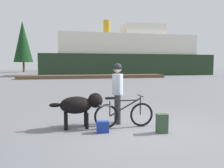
# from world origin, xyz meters

# --- Properties ---
(ground_plane) EXTENTS (160.00, 160.00, 0.00)m
(ground_plane) POSITION_xyz_m (0.00, 0.00, 0.00)
(ground_plane) COLOR slate
(bicycle) EXTENTS (1.70, 0.44, 0.89)m
(bicycle) POSITION_xyz_m (-0.28, 0.26, 0.37)
(bicycle) COLOR black
(bicycle) RESTS_ON ground_plane
(person_cyclist) EXTENTS (0.32, 0.53, 1.79)m
(person_cyclist) POSITION_xyz_m (-0.34, 0.73, 1.09)
(person_cyclist) COLOR #333338
(person_cyclist) RESTS_ON ground_plane
(dog) EXTENTS (1.46, 0.56, 0.96)m
(dog) POSITION_xyz_m (-1.46, 0.50, 0.64)
(dog) COLOR black
(dog) RESTS_ON ground_plane
(backpack) EXTENTS (0.30, 0.23, 0.49)m
(backpack) POSITION_xyz_m (0.55, -0.43, 0.25)
(backpack) COLOR #334C33
(backpack) RESTS_ON ground_plane
(handbag_pannier) EXTENTS (0.34, 0.22, 0.29)m
(handbag_pannier) POSITION_xyz_m (-0.93, -0.08, 0.15)
(handbag_pannier) COLOR navy
(handbag_pannier) RESTS_ON ground_plane
(dock_pier) EXTENTS (18.44, 2.80, 0.40)m
(dock_pier) POSITION_xyz_m (2.07, 23.40, 0.20)
(dock_pier) COLOR brown
(dock_pier) RESTS_ON ground_plane
(ferry_boat) EXTENTS (27.93, 7.80, 8.95)m
(ferry_boat) POSITION_xyz_m (8.92, 31.52, 3.17)
(ferry_boat) COLOR #1E331E
(ferry_boat) RESTS_ON ground_plane
(pine_tree_far_left) EXTENTS (4.24, 4.24, 11.48)m
(pine_tree_far_left) POSITION_xyz_m (-10.32, 49.35, 6.87)
(pine_tree_far_left) COLOR #4C331E
(pine_tree_far_left) RESTS_ON ground_plane
(pine_tree_center) EXTENTS (3.13, 3.13, 9.53)m
(pine_tree_center) POSITION_xyz_m (-1.69, 51.67, 5.83)
(pine_tree_center) COLOR #4C331E
(pine_tree_center) RESTS_ON ground_plane
(pine_tree_far_right) EXTENTS (4.32, 4.32, 8.41)m
(pine_tree_far_right) POSITION_xyz_m (13.37, 52.71, 5.38)
(pine_tree_far_right) COLOR #4C331E
(pine_tree_far_right) RESTS_ON ground_plane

